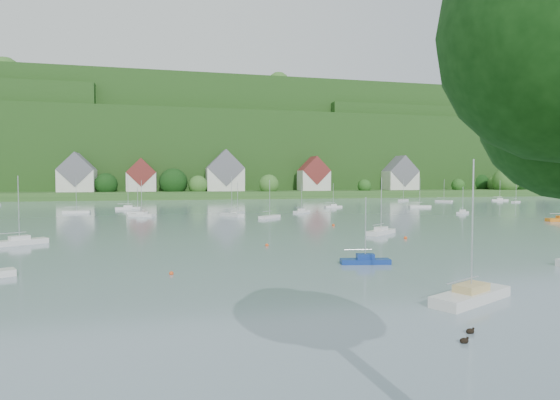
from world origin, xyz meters
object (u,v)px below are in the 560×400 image
(near_sailboat_1, at_px, (365,260))
(near_sailboat_3, at_px, (381,231))
(near_sailboat_6, at_px, (19,241))
(near_sailboat_2, at_px, (471,295))

(near_sailboat_1, bearing_deg, near_sailboat_3, 71.86)
(near_sailboat_3, bearing_deg, near_sailboat_1, -157.07)
(near_sailboat_1, height_order, near_sailboat_6, near_sailboat_6)
(near_sailboat_2, bearing_deg, near_sailboat_1, 69.27)
(near_sailboat_6, bearing_deg, near_sailboat_2, -77.23)
(near_sailboat_1, xyz_separation_m, near_sailboat_2, (1.23, -14.36, 0.09))
(near_sailboat_2, bearing_deg, near_sailboat_6, 110.55)
(near_sailboat_2, height_order, near_sailboat_3, near_sailboat_2)
(near_sailboat_6, bearing_deg, near_sailboat_3, -33.59)
(near_sailboat_3, height_order, near_sailboat_6, near_sailboat_6)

